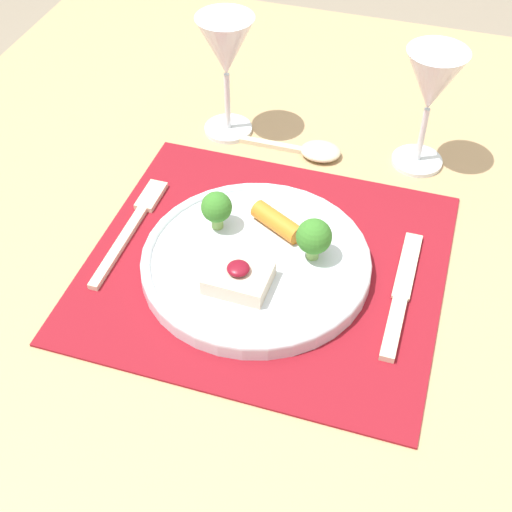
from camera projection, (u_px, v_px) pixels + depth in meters
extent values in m
cube|color=tan|center=(266.00, 275.00, 0.84)|extent=(1.11, 1.28, 0.03)
cylinder|color=tan|center=(132.00, 169.00, 1.60)|extent=(0.06, 0.06, 0.74)
cube|color=maroon|center=(266.00, 265.00, 0.83)|extent=(0.41, 0.37, 0.00)
cylinder|color=silver|center=(256.00, 263.00, 0.82)|extent=(0.26, 0.26, 0.02)
torus|color=silver|center=(256.00, 258.00, 0.81)|extent=(0.26, 0.26, 0.01)
cube|color=beige|center=(239.00, 278.00, 0.78)|extent=(0.07, 0.06, 0.02)
ellipsoid|color=maroon|center=(238.00, 268.00, 0.77)|extent=(0.03, 0.03, 0.01)
cylinder|color=#84B256|center=(217.00, 221.00, 0.84)|extent=(0.01, 0.01, 0.02)
sphere|color=#387A28|center=(217.00, 207.00, 0.83)|extent=(0.04, 0.04, 0.04)
cylinder|color=#84B256|center=(313.00, 251.00, 0.81)|extent=(0.01, 0.01, 0.02)
sphere|color=#387A28|center=(314.00, 236.00, 0.79)|extent=(0.04, 0.04, 0.04)
cylinder|color=orange|center=(274.00, 221.00, 0.84)|extent=(0.07, 0.05, 0.02)
cube|color=beige|center=(119.00, 246.00, 0.84)|extent=(0.01, 0.14, 0.01)
cube|color=beige|center=(151.00, 196.00, 0.91)|extent=(0.02, 0.05, 0.01)
cube|color=beige|center=(394.00, 328.00, 0.76)|extent=(0.02, 0.09, 0.01)
cube|color=beige|center=(408.00, 266.00, 0.82)|extent=(0.02, 0.11, 0.00)
cube|color=beige|center=(260.00, 143.00, 0.99)|extent=(0.13, 0.01, 0.01)
ellipsoid|color=beige|center=(321.00, 151.00, 0.97)|extent=(0.06, 0.05, 0.02)
cylinder|color=white|center=(417.00, 161.00, 0.96)|extent=(0.07, 0.07, 0.01)
cylinder|color=white|center=(422.00, 135.00, 0.93)|extent=(0.01, 0.01, 0.08)
cone|color=white|center=(433.00, 81.00, 0.88)|extent=(0.08, 0.08, 0.08)
cylinder|color=white|center=(228.00, 129.00, 1.02)|extent=(0.07, 0.07, 0.01)
cylinder|color=white|center=(227.00, 101.00, 0.98)|extent=(0.01, 0.01, 0.09)
cone|color=white|center=(226.00, 46.00, 0.93)|extent=(0.08, 0.08, 0.08)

